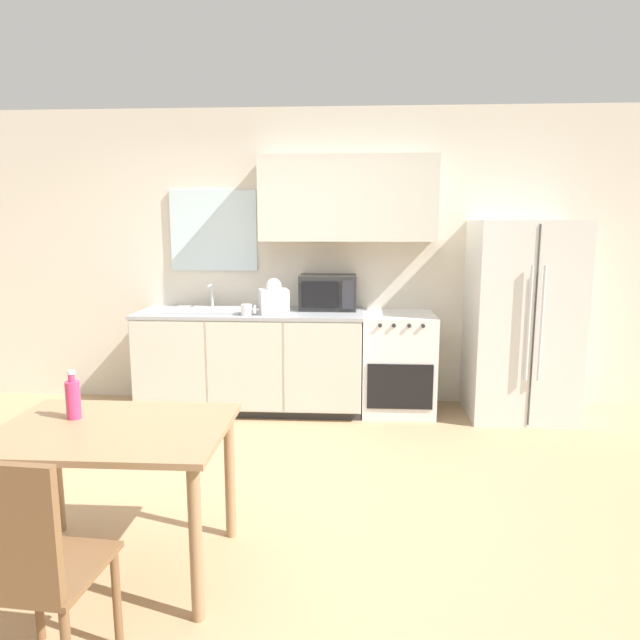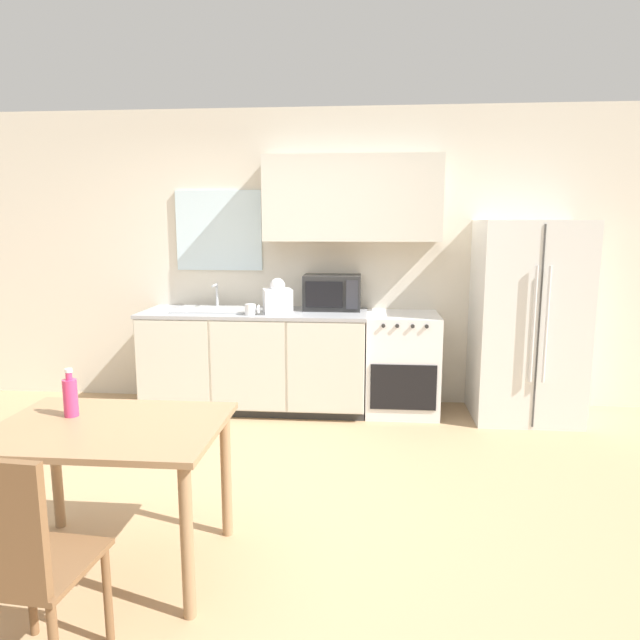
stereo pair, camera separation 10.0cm
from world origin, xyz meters
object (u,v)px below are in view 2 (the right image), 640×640
at_px(oven_range, 402,363).
at_px(dining_chair_near, 16,556).
at_px(microwave, 332,292).
at_px(coffee_mug, 251,309).
at_px(refrigerator, 527,321).
at_px(drink_bottle, 70,396).
at_px(dining_table, 109,447).

height_order(oven_range, dining_chair_near, dining_chair_near).
xyz_separation_m(microwave, coffee_mug, (-0.67, -0.36, -0.11)).
bearing_deg(refrigerator, drink_bottle, -140.31).
bearing_deg(dining_chair_near, dining_table, 95.69).
distance_m(microwave, dining_table, 2.79).
bearing_deg(coffee_mug, microwave, 28.32).
distance_m(refrigerator, drink_bottle, 3.66).
relative_size(oven_range, coffee_mug, 6.95).
height_order(refrigerator, dining_chair_near, refrigerator).
height_order(oven_range, microwave, microwave).
bearing_deg(drink_bottle, coffee_mug, 77.68).
xyz_separation_m(refrigerator, dining_chair_near, (-2.57, -3.21, -0.32)).
xyz_separation_m(microwave, dining_table, (-0.90, -2.60, -0.44)).
bearing_deg(coffee_mug, dining_chair_near, -94.08).
xyz_separation_m(dining_chair_near, drink_bottle, (-0.25, 0.88, 0.30)).
bearing_deg(drink_bottle, dining_table, -24.16).
bearing_deg(dining_table, drink_bottle, 155.84).
relative_size(oven_range, refrigerator, 0.52).
xyz_separation_m(oven_range, dining_table, (-1.53, -2.49, 0.18)).
bearing_deg(oven_range, dining_table, -121.58).
bearing_deg(oven_range, coffee_mug, -169.27).
bearing_deg(dining_chair_near, oven_range, 69.57).
bearing_deg(drink_bottle, microwave, 65.57).
bearing_deg(coffee_mug, dining_table, -95.88).
bearing_deg(dining_table, dining_chair_near, -88.80).
xyz_separation_m(dining_table, drink_bottle, (-0.24, 0.11, 0.21)).
xyz_separation_m(oven_range, refrigerator, (1.05, -0.05, 0.41)).
xyz_separation_m(refrigerator, dining_table, (-2.58, -2.44, -0.23)).
distance_m(coffee_mug, dining_chair_near, 3.05).
relative_size(dining_table, drink_bottle, 4.44).
relative_size(coffee_mug, dining_chair_near, 0.14).
relative_size(coffee_mug, dining_table, 0.12).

